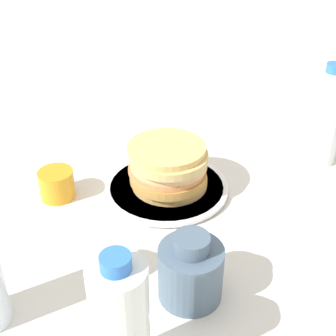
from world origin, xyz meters
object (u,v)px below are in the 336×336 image
object	(u,v)px
pancake_stack	(168,167)
juice_glass	(57,184)
plate	(168,188)
water_bottle_far	(121,326)
cream_jug	(191,271)
water_bottle_mid	(326,117)

from	to	relation	value
pancake_stack	juice_glass	distance (m)	0.22
plate	pancake_stack	size ratio (longest dim) A/B	1.51
juice_glass	water_bottle_far	size ratio (longest dim) A/B	0.33
cream_jug	water_bottle_far	distance (m)	0.17
plate	water_bottle_mid	xyz separation A→B (m)	(-0.35, 0.06, 0.10)
water_bottle_mid	water_bottle_far	size ratio (longest dim) A/B	1.08
juice_glass	water_bottle_far	xyz separation A→B (m)	(0.05, 0.42, 0.07)
plate	cream_jug	xyz separation A→B (m)	(0.11, 0.25, 0.04)
cream_jug	water_bottle_mid	xyz separation A→B (m)	(-0.46, -0.19, 0.06)
pancake_stack	water_bottle_mid	xyz separation A→B (m)	(-0.35, 0.06, 0.05)
water_bottle_mid	pancake_stack	bearing A→B (deg)	-10.05
juice_glass	water_bottle_mid	distance (m)	0.57
plate	water_bottle_far	world-z (taller)	water_bottle_far
plate	water_bottle_far	size ratio (longest dim) A/B	1.20
plate	cream_jug	size ratio (longest dim) A/B	2.18
juice_glass	cream_jug	world-z (taller)	cream_jug
plate	pancake_stack	xyz separation A→B (m)	(-0.00, 0.00, 0.05)
cream_jug	water_bottle_far	size ratio (longest dim) A/B	0.55
water_bottle_mid	cream_jug	bearing A→B (deg)	22.72
water_bottle_mid	plate	bearing A→B (deg)	-10.17
water_bottle_mid	water_bottle_far	distance (m)	0.66
pancake_stack	water_bottle_far	xyz separation A→B (m)	(0.25, 0.33, 0.04)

